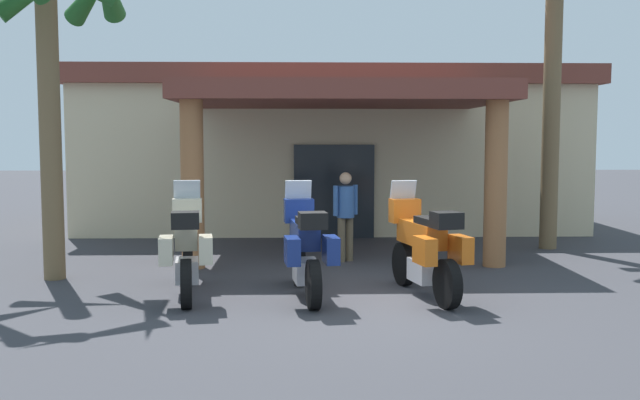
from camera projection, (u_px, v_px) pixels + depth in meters
ground_plane at (355, 298)px, 9.99m from camera, size 80.00×80.00×0.00m
motel_building at (329, 147)px, 18.32m from camera, size 12.35×9.61×3.90m
motorcycle_cream at (187, 248)px, 10.04m from camera, size 0.80×2.21×1.61m
motorcycle_blue at (306, 248)px, 9.99m from camera, size 0.78×2.21×1.61m
motorcycle_orange at (425, 248)px, 10.01m from camera, size 0.95×2.18×1.61m
pedestrian at (345, 210)px, 12.87m from camera, size 0.46×0.32×1.63m
palm_tree_roadside at (44, 16)px, 10.94m from camera, size 2.75×2.73×5.48m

